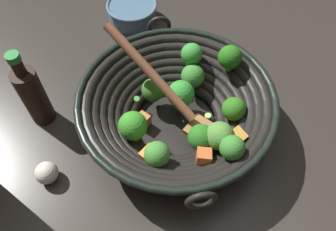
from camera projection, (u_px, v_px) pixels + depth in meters
The scene contains 5 objects.
ground_plane at pixel (176, 126), 0.71m from camera, with size 4.00×4.00×0.00m, color #332D28.
wok at pixel (177, 108), 0.66m from camera, with size 0.41×0.39×0.20m.
soy_sauce_bottle at pixel (33, 95), 0.66m from camera, with size 0.05×0.05×0.19m.
prep_bowl at pixel (132, 11), 0.88m from camera, with size 0.13×0.13×0.05m.
garlic_bulb at pixel (47, 173), 0.62m from camera, with size 0.04×0.04×0.04m, color silver.
Camera 1 is at (0.32, -0.22, 0.60)m, focal length 35.60 mm.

